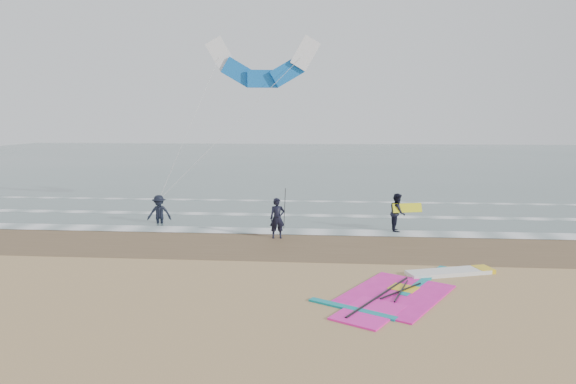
# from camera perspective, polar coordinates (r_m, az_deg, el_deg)

# --- Properties ---
(ground) EXTENTS (120.00, 120.00, 0.00)m
(ground) POSITION_cam_1_polar(r_m,az_deg,el_deg) (14.22, 2.10, -11.72)
(ground) COLOR tan
(ground) RESTS_ON ground
(sea_water) EXTENTS (120.00, 80.00, 0.02)m
(sea_water) POSITION_cam_1_polar(r_m,az_deg,el_deg) (61.56, 4.29, 3.57)
(sea_water) COLOR #47605E
(sea_water) RESTS_ON ground
(wet_sand_band) EXTENTS (120.00, 5.00, 0.01)m
(wet_sand_band) POSITION_cam_1_polar(r_m,az_deg,el_deg) (19.96, 2.95, -5.88)
(wet_sand_band) COLOR brown
(wet_sand_band) RESTS_ON ground
(foam_waterline) EXTENTS (120.00, 9.15, 0.02)m
(foam_waterline) POSITION_cam_1_polar(r_m,az_deg,el_deg) (24.29, 3.31, -3.30)
(foam_waterline) COLOR white
(foam_waterline) RESTS_ON ground
(windsurf_rig) EXTENTS (5.76, 5.45, 0.14)m
(windsurf_rig) POSITION_cam_1_polar(r_m,az_deg,el_deg) (15.28, 13.63, -10.38)
(windsurf_rig) COLOR white
(windsurf_rig) RESTS_ON ground
(person_standing) EXTENTS (0.68, 0.52, 1.66)m
(person_standing) POSITION_cam_1_polar(r_m,az_deg,el_deg) (20.87, -1.20, -2.94)
(person_standing) COLOR black
(person_standing) RESTS_ON ground
(person_walking) EXTENTS (0.64, 0.82, 1.66)m
(person_walking) POSITION_cam_1_polar(r_m,az_deg,el_deg) (22.65, 12.06, -2.24)
(person_walking) COLOR black
(person_walking) RESTS_ON ground
(person_wading) EXTENTS (1.17, 0.75, 1.70)m
(person_wading) POSITION_cam_1_polar(r_m,az_deg,el_deg) (24.42, -14.15, -1.51)
(person_wading) COLOR black
(person_wading) RESTS_ON ground
(held_pole) EXTENTS (0.17, 0.86, 1.82)m
(held_pole) POSITION_cam_1_polar(r_m,az_deg,el_deg) (20.77, -0.38, -1.90)
(held_pole) COLOR black
(held_pole) RESTS_ON ground
(carried_kiteboard) EXTENTS (1.30, 0.51, 0.39)m
(carried_kiteboard) POSITION_cam_1_polar(r_m,az_deg,el_deg) (22.57, 13.11, -1.74)
(carried_kiteboard) COLOR yellow
(carried_kiteboard) RESTS_ON ground
(surf_kite) EXTENTS (7.35, 3.35, 7.80)m
(surf_kite) POSITION_cam_1_polar(r_m,az_deg,el_deg) (26.23, -2.86, 13.76)
(surf_kite) COLOR white
(surf_kite) RESTS_ON ground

